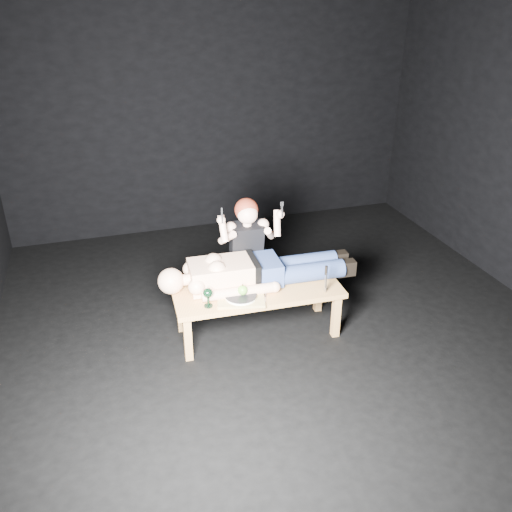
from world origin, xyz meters
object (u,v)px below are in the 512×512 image
Objects in this scene: kneeling_woman at (245,252)px; goblet at (208,298)px; table at (258,311)px; serving_tray at (241,299)px; carving_knife at (326,279)px; lying_man at (259,267)px.

goblet is (-0.49, -0.60, -0.06)m from kneeling_woman.
table is 0.58m from goblet.
serving_tray is 0.29m from goblet.
kneeling_woman is at bearing 70.83° from serving_tray.
table is 0.32m from serving_tray.
carving_knife reaches higher than table.
serving_tray is (-0.20, -0.59, -0.13)m from kneeling_woman.
serving_tray is at bearing -105.64° from kneeling_woman.
goblet is 0.67× the size of carving_knife.
serving_tray is at bearing -131.24° from lying_man.
lying_man is 9.41× the size of goblet.
kneeling_woman reaches higher than table.
lying_man is at bearing 27.40° from goblet.
kneeling_woman is (-0.03, 0.33, -0.00)m from lying_man.
carving_knife is (0.72, -0.09, 0.11)m from serving_tray.
goblet reaches higher than serving_tray.
goblet is 1.01m from carving_knife.
serving_tray is at bearing 3.62° from goblet.
table is 1.23× the size of kneeling_woman.
table is at bearing 16.80° from goblet.
lying_man is 0.59m from carving_knife.
table is 0.92× the size of lying_man.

